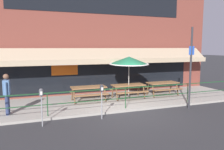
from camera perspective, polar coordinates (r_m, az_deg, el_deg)
The scene contains 12 objects.
ground_plane at distance 9.98m, azimuth 4.21°, elevation -9.63°, with size 120.00×120.00×0.00m, color #2D2D30.
patio_deck at distance 11.76m, azimuth 0.25°, elevation -6.76°, with size 15.00×4.00×0.10m, color #9E998E.
restaurant_building at distance 13.56m, azimuth -3.00°, elevation 11.63°, with size 15.00×1.60×7.93m.
patio_railing at distance 10.04m, azimuth 3.56°, elevation -4.80°, with size 13.84×0.04×0.97m.
picnic_table_left at distance 11.44m, azimuth -6.14°, elevation -3.82°, with size 1.80×1.42×0.76m.
picnic_table_centre at distance 12.04m, azimuth 4.28°, elevation -3.25°, with size 1.80×1.42×0.76m.
picnic_table_right at distance 13.12m, azimuth 13.08°, elevation -2.55°, with size 1.80×1.42×0.76m.
patio_umbrella_centre at distance 11.81m, azimuth 4.45°, elevation 3.76°, with size 2.14×2.14×2.38m.
pedestrian_walking at distance 10.04m, azimuth -25.79°, elevation -4.02°, with size 0.25×0.62×1.71m.
parking_meter_near at distance 8.33m, azimuth -18.00°, elevation -5.20°, with size 0.15×0.16×1.42m.
parking_meter_far at distance 8.74m, azimuth -2.71°, elevation -4.27°, with size 0.15×0.16×1.42m.
street_sign_pole at distance 10.77m, azimuth 19.85°, elevation 1.87°, with size 0.28×0.09×3.82m.
Camera 1 is at (-3.87, -8.73, 2.89)m, focal length 35.00 mm.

